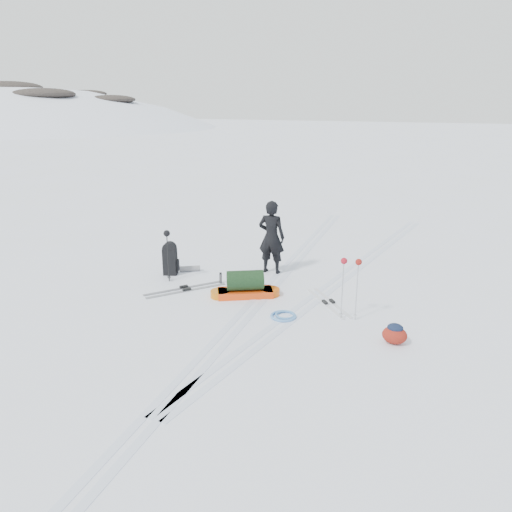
% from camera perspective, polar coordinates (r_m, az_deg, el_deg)
% --- Properties ---
extents(ground, '(200.00, 200.00, 0.00)m').
position_cam_1_polar(ground, '(11.58, 0.66, -4.66)').
color(ground, white).
rests_on(ground, ground).
extents(ski_tracks, '(3.38, 17.97, 0.01)m').
position_cam_1_polar(ski_tracks, '(12.15, 4.93, -3.64)').
color(ski_tracks, silver).
rests_on(ski_tracks, ground).
extents(skier, '(0.72, 0.50, 1.92)m').
position_cam_1_polar(skier, '(12.91, 1.78, 2.17)').
color(skier, black).
rests_on(skier, ground).
extents(pulk_sled, '(1.63, 1.20, 0.62)m').
position_cam_1_polar(pulk_sled, '(11.53, -1.24, -3.50)').
color(pulk_sled, '#E7410D').
rests_on(pulk_sled, ground).
extents(expedition_rucksack, '(0.80, 0.79, 0.87)m').
position_cam_1_polar(expedition_rucksack, '(13.11, -9.51, -0.37)').
color(expedition_rucksack, black).
rests_on(expedition_rucksack, ground).
extents(ski_poles_black, '(0.16, 0.16, 1.32)m').
position_cam_1_polar(ski_poles_black, '(12.44, -10.13, 1.86)').
color(ski_poles_black, black).
rests_on(ski_poles_black, ground).
extents(ski_poles_silver, '(0.42, 0.18, 1.32)m').
position_cam_1_polar(ski_poles_silver, '(10.22, 10.79, -1.42)').
color(ski_poles_silver, '#A9ACB0').
rests_on(ski_poles_silver, ground).
extents(touring_skis_grey, '(1.46, 1.75, 0.07)m').
position_cam_1_polar(touring_skis_grey, '(12.10, -8.08, -3.77)').
color(touring_skis_grey, '#95999D').
rests_on(touring_skis_grey, ground).
extents(touring_skis_white, '(1.39, 1.53, 0.07)m').
position_cam_1_polar(touring_skis_white, '(11.33, 8.28, -5.30)').
color(touring_skis_white, silver).
rests_on(touring_skis_white, ground).
extents(rope_coil, '(0.60, 0.60, 0.07)m').
position_cam_1_polar(rope_coil, '(10.54, 3.22, -6.82)').
color(rope_coil, '#5591D0').
rests_on(rope_coil, ground).
extents(small_daypack, '(0.48, 0.37, 0.40)m').
position_cam_1_polar(small_daypack, '(9.73, 15.57, -8.57)').
color(small_daypack, maroon).
rests_on(small_daypack, ground).
extents(thermos_pair, '(0.21, 0.22, 0.27)m').
position_cam_1_polar(thermos_pair, '(12.43, -3.63, -2.49)').
color(thermos_pair, '#4F5156').
rests_on(thermos_pair, ground).
extents(stuff_sack, '(0.35, 0.28, 0.20)m').
position_cam_1_polar(stuff_sack, '(12.16, 0.24, -3.07)').
color(stuff_sack, black).
rests_on(stuff_sack, ground).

